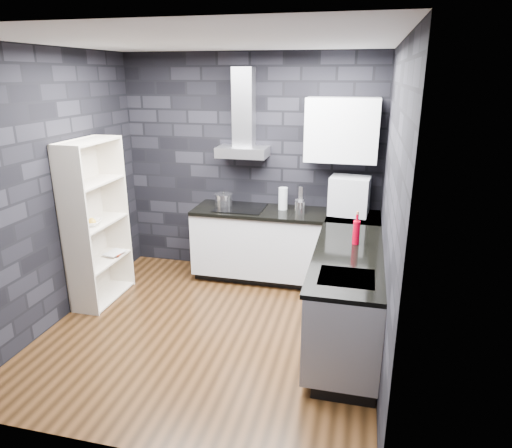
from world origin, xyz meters
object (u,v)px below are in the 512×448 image
at_px(pot, 224,200).
at_px(appliance_garage, 349,196).
at_px(bookshelf, 96,223).
at_px(fruit_bowl, 90,223).
at_px(glass_vase, 283,199).
at_px(storage_jar, 299,206).
at_px(utensil_crock, 300,208).
at_px(red_bottle, 356,233).

xyz_separation_m(pot, appliance_garage, (1.50, -0.01, 0.15)).
bearing_deg(pot, appliance_garage, -0.56).
distance_m(bookshelf, fruit_bowl, 0.12).
xyz_separation_m(pot, glass_vase, (0.73, 0.02, 0.06)).
bearing_deg(glass_vase, bookshelf, -152.03).
relative_size(storage_jar, utensil_crock, 0.83).
xyz_separation_m(glass_vase, fruit_bowl, (-1.88, -1.11, -0.10)).
distance_m(glass_vase, appliance_garage, 0.78).
bearing_deg(appliance_garage, pot, -175.14).
height_order(red_bottle, fruit_bowl, red_bottle).
bearing_deg(fruit_bowl, appliance_garage, 21.98).
height_order(pot, storage_jar, pot).
height_order(appliance_garage, red_bottle, appliance_garage).
height_order(pot, appliance_garage, appliance_garage).
xyz_separation_m(appliance_garage, bookshelf, (-2.65, -0.96, -0.22)).
bearing_deg(appliance_garage, glass_vase, -177.49).
bearing_deg(fruit_bowl, pot, 43.41).
height_order(utensil_crock, red_bottle, red_bottle).
bearing_deg(storage_jar, pot, -179.09).
distance_m(red_bottle, bookshelf, 2.77).
distance_m(glass_vase, storage_jar, 0.21).
relative_size(storage_jar, fruit_bowl, 0.51).
relative_size(glass_vase, bookshelf, 0.15).
xyz_separation_m(storage_jar, bookshelf, (-2.08, -0.99, -0.06)).
height_order(storage_jar, appliance_garage, appliance_garage).
distance_m(storage_jar, appliance_garage, 0.60).
height_order(glass_vase, storage_jar, glass_vase).
relative_size(pot, glass_vase, 0.80).
xyz_separation_m(glass_vase, bookshelf, (-1.88, -1.00, -0.13)).
bearing_deg(glass_vase, fruit_bowl, -149.44).
bearing_deg(pot, utensil_crock, -5.93).
height_order(glass_vase, utensil_crock, glass_vase).
height_order(pot, glass_vase, glass_vase).
bearing_deg(red_bottle, utensil_crock, 127.23).
distance_m(pot, fruit_bowl, 1.58).
relative_size(pot, bookshelf, 0.12).
xyz_separation_m(glass_vase, utensil_crock, (0.22, -0.12, -0.06)).
distance_m(glass_vase, bookshelf, 2.13).
height_order(pot, utensil_crock, utensil_crock).
xyz_separation_m(utensil_crock, bookshelf, (-2.10, -0.87, -0.07)).
bearing_deg(pot, fruit_bowl, -136.59).
bearing_deg(storage_jar, utensil_crock, -77.56).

